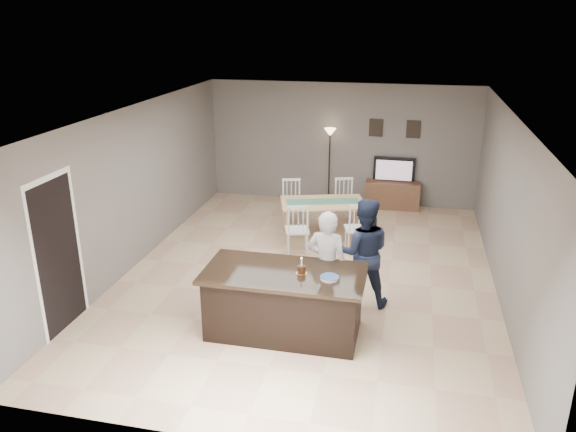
% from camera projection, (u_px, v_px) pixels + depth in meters
% --- Properties ---
extents(floor, '(8.00, 8.00, 0.00)m').
position_uv_depth(floor, '(308.00, 275.00, 9.37)').
color(floor, tan).
rests_on(floor, ground).
extents(room_shell, '(8.00, 8.00, 8.00)m').
position_uv_depth(room_shell, '(310.00, 178.00, 8.80)').
color(room_shell, slate).
rests_on(room_shell, floor).
extents(kitchen_island, '(2.15, 1.10, 0.90)m').
position_uv_depth(kitchen_island, '(284.00, 302.00, 7.57)').
color(kitchen_island, black).
rests_on(kitchen_island, floor).
extents(tv_console, '(1.20, 0.40, 0.60)m').
position_uv_depth(tv_console, '(392.00, 195.00, 12.49)').
color(tv_console, brown).
rests_on(tv_console, floor).
extents(television, '(0.91, 0.12, 0.53)m').
position_uv_depth(television, '(394.00, 170.00, 12.36)').
color(television, black).
rests_on(television, tv_console).
extents(tv_screen_glow, '(0.78, 0.00, 0.78)m').
position_uv_depth(tv_screen_glow, '(394.00, 170.00, 12.28)').
color(tv_screen_glow, '#E15919').
rests_on(tv_screen_glow, tv_console).
extents(picture_frames, '(1.10, 0.02, 0.38)m').
position_uv_depth(picture_frames, '(395.00, 129.00, 12.19)').
color(picture_frames, black).
rests_on(picture_frames, room_shell).
extents(doorway, '(0.00, 2.10, 2.65)m').
position_uv_depth(doorway, '(56.00, 242.00, 7.44)').
color(doorway, black).
rests_on(doorway, floor).
extents(woman, '(0.63, 0.45, 1.60)m').
position_uv_depth(woman, '(327.00, 265.00, 7.86)').
color(woman, '#B6B6BB').
rests_on(woman, floor).
extents(man, '(0.88, 0.72, 1.66)m').
position_uv_depth(man, '(363.00, 252.00, 8.19)').
color(man, '#171F34').
rests_on(man, floor).
extents(birthday_cake, '(0.15, 0.15, 0.23)m').
position_uv_depth(birthday_cake, '(301.00, 269.00, 7.36)').
color(birthday_cake, gold).
rests_on(birthday_cake, kitchen_island).
extents(plate_stack, '(0.24, 0.24, 0.04)m').
position_uv_depth(plate_stack, '(330.00, 278.00, 7.20)').
color(plate_stack, white).
rests_on(plate_stack, kitchen_island).
extents(dining_table, '(1.93, 2.12, 0.96)m').
position_uv_depth(dining_table, '(323.00, 208.00, 10.71)').
color(dining_table, tan).
rests_on(dining_table, floor).
extents(floor_lamp, '(0.26, 0.26, 1.73)m').
position_uv_depth(floor_lamp, '(330.00, 146.00, 12.44)').
color(floor_lamp, black).
rests_on(floor_lamp, floor).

